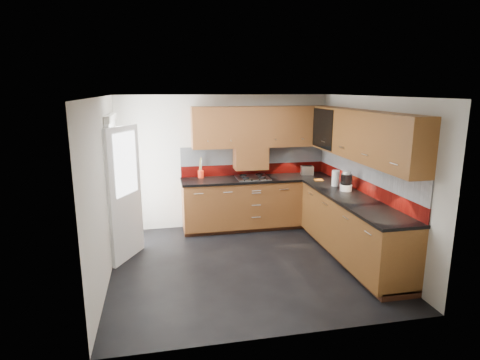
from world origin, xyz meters
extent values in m
cube|color=black|center=(0.00, 0.00, -0.01)|extent=(4.00, 3.80, 0.02)
cube|color=white|center=(0.00, 0.00, 2.45)|extent=(4.00, 3.80, 0.10)
cube|color=beige|center=(0.00, 1.84, 1.20)|extent=(4.00, 0.08, 2.64)
cube|color=beige|center=(0.00, -1.84, 1.20)|extent=(4.00, 0.08, 2.64)
cube|color=beige|center=(-1.94, 0.00, 1.20)|extent=(0.08, 3.80, 2.64)
cube|color=beige|center=(1.94, 0.00, 1.20)|extent=(0.08, 3.80, 2.64)
cube|color=brown|center=(0.55, 1.50, 0.48)|extent=(2.70, 0.60, 0.95)
cube|color=brown|center=(1.60, -0.10, 0.48)|extent=(0.60, 2.60, 0.95)
cube|color=#3E1E11|center=(0.55, 1.53, 0.05)|extent=(2.70, 0.54, 0.10)
cube|color=#3E1E11|center=(1.63, -0.10, 0.05)|extent=(0.54, 2.60, 0.10)
cube|color=black|center=(0.54, 1.49, 0.92)|extent=(2.72, 0.62, 0.04)
cube|color=black|center=(1.59, -0.12, 0.92)|extent=(0.62, 2.60, 0.04)
cube|color=#6A0C09|center=(0.55, 1.79, 1.04)|extent=(2.70, 0.02, 0.20)
cube|color=#B2B7BB|center=(0.55, 1.79, 1.31)|extent=(2.70, 0.02, 0.34)
cube|color=#6A0C09|center=(1.89, 0.20, 1.04)|extent=(0.02, 3.20, 0.20)
cube|color=#B2B7BB|center=(1.89, 0.20, 1.31)|extent=(0.02, 3.20, 0.34)
cube|color=brown|center=(0.65, 1.64, 1.84)|extent=(2.50, 0.33, 0.72)
cube|color=brown|center=(1.73, 0.04, 1.84)|extent=(0.33, 2.87, 0.72)
cube|color=silver|center=(0.50, 1.46, 1.63)|extent=(1.80, 0.01, 0.16)
cube|color=silver|center=(1.56, 0.00, 1.63)|extent=(0.01, 2.00, 0.16)
cube|color=brown|center=(0.45, 1.64, 1.28)|extent=(0.60, 0.33, 0.40)
cube|color=black|center=(1.56, 1.07, 1.84)|extent=(0.01, 0.80, 0.66)
cube|color=#FFD18C|center=(1.87, 1.07, 1.84)|extent=(0.01, 0.76, 0.64)
cube|color=black|center=(1.73, 1.07, 1.86)|extent=(0.29, 0.76, 0.01)
cylinder|color=black|center=(1.73, 0.82, 1.96)|extent=(0.07, 0.07, 0.16)
cylinder|color=black|center=(1.73, 0.97, 1.96)|extent=(0.07, 0.07, 0.16)
cylinder|color=white|center=(1.73, 1.12, 1.96)|extent=(0.07, 0.07, 0.16)
cylinder|color=black|center=(1.73, 1.27, 1.96)|extent=(0.07, 0.07, 0.16)
cube|color=white|center=(-1.86, 0.90, 1.02)|extent=(0.06, 0.95, 2.04)
cube|color=white|center=(-1.68, 0.55, 1.00)|extent=(0.42, 0.73, 1.98)
cube|color=white|center=(-1.65, 0.55, 1.45)|extent=(0.28, 0.50, 0.90)
cube|color=silver|center=(0.45, 1.48, 0.95)|extent=(0.58, 0.50, 0.02)
torus|color=black|center=(0.30, 1.36, 0.98)|extent=(0.13, 0.13, 0.02)
torus|color=black|center=(0.60, 1.36, 0.98)|extent=(0.13, 0.13, 0.02)
torus|color=black|center=(0.30, 1.60, 0.98)|extent=(0.13, 0.13, 0.02)
torus|color=black|center=(0.60, 1.60, 0.98)|extent=(0.13, 0.13, 0.02)
cube|color=black|center=(0.45, 1.24, 0.96)|extent=(0.44, 0.04, 0.02)
cylinder|color=red|center=(-0.45, 1.70, 1.01)|extent=(0.11, 0.11, 0.13)
cylinder|color=olive|center=(-0.45, 1.71, 1.17)|extent=(0.05, 0.02, 0.26)
cylinder|color=olive|center=(-0.44, 1.71, 1.16)|extent=(0.04, 0.03, 0.25)
cylinder|color=olive|center=(-0.46, 1.71, 1.18)|extent=(0.06, 0.02, 0.28)
cylinder|color=olive|center=(-0.44, 1.70, 1.15)|extent=(0.03, 0.04, 0.23)
cylinder|color=olive|center=(-0.47, 1.71, 1.16)|extent=(0.04, 0.04, 0.26)
cube|color=silver|center=(1.51, 1.57, 1.02)|extent=(0.25, 0.18, 0.16)
cube|color=black|center=(1.51, 1.57, 1.10)|extent=(0.18, 0.05, 0.01)
cube|color=black|center=(1.51, 1.61, 1.10)|extent=(0.18, 0.05, 0.01)
cylinder|color=white|center=(1.67, 0.31, 0.99)|extent=(0.18, 0.18, 0.10)
cylinder|color=black|center=(1.67, 0.31, 1.12)|extent=(0.17, 0.17, 0.16)
cylinder|color=white|center=(1.67, 0.31, 1.23)|extent=(0.12, 0.12, 0.04)
cylinder|color=white|center=(1.65, 0.64, 1.07)|extent=(0.13, 0.13, 0.26)
cube|color=orange|center=(1.54, 1.08, 0.95)|extent=(0.15, 0.13, 0.02)
camera|label=1|loc=(-1.18, -5.32, 2.50)|focal=30.00mm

